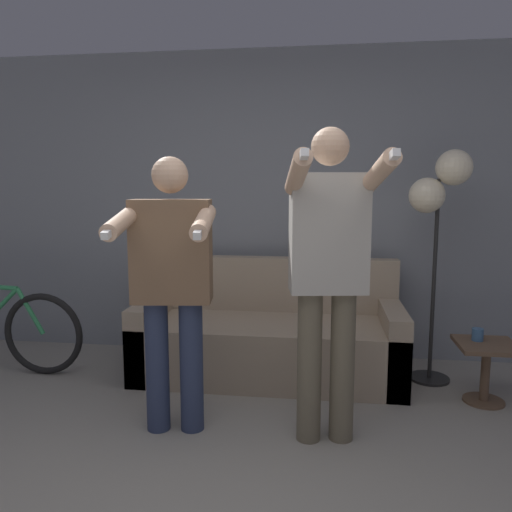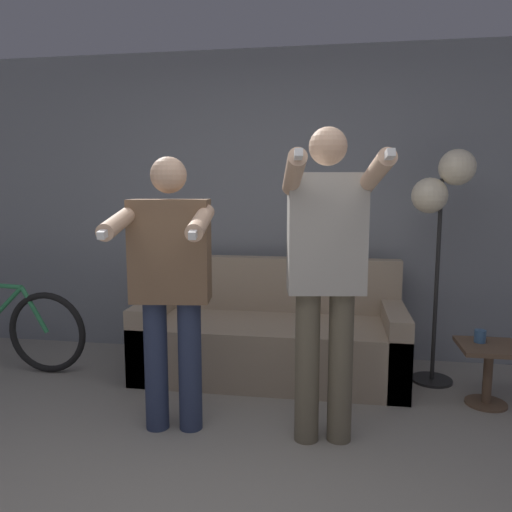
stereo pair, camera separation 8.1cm
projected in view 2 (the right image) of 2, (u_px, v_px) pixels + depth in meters
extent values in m
cube|color=gray|center=(275.00, 206.00, 4.29)|extent=(10.00, 0.05, 2.60)
cube|color=tan|center=(270.00, 348.00, 3.87)|extent=(2.02, 0.83, 0.44)
cube|color=tan|center=(276.00, 284.00, 4.15)|extent=(2.02, 0.14, 0.45)
cube|color=tan|center=(156.00, 334.00, 4.01)|extent=(0.16, 0.83, 0.58)
cube|color=tan|center=(394.00, 346.00, 3.71)|extent=(0.16, 0.83, 0.58)
cylinder|color=#2D3856|center=(156.00, 365.00, 3.00)|extent=(0.14, 0.14, 0.80)
cylinder|color=#2D3856|center=(190.00, 365.00, 3.00)|extent=(0.14, 0.14, 0.80)
cube|color=brown|center=(170.00, 251.00, 2.90)|extent=(0.48, 0.28, 0.60)
sphere|color=#D8AD8C|center=(168.00, 175.00, 2.84)|extent=(0.21, 0.21, 0.21)
cylinder|color=#D8AD8C|center=(120.00, 221.00, 2.64)|extent=(0.16, 0.52, 0.17)
cube|color=white|center=(104.00, 233.00, 2.40)|extent=(0.05, 0.13, 0.05)
cylinder|color=#D8AD8C|center=(201.00, 222.00, 2.63)|extent=(0.16, 0.52, 0.17)
cube|color=white|center=(194.00, 233.00, 2.39)|extent=(0.05, 0.13, 0.05)
cylinder|color=#6B604C|center=(307.00, 367.00, 2.85)|extent=(0.14, 0.14, 0.88)
cylinder|color=#6B604C|center=(340.00, 367.00, 2.85)|extent=(0.14, 0.14, 0.88)
cube|color=#B7B2A8|center=(326.00, 233.00, 2.75)|extent=(0.45, 0.28, 0.66)
sphere|color=#D8AD8C|center=(328.00, 146.00, 2.68)|extent=(0.21, 0.21, 0.21)
cylinder|color=#D8AD8C|center=(294.00, 174.00, 2.46)|extent=(0.17, 0.51, 0.22)
cube|color=white|center=(298.00, 156.00, 2.22)|extent=(0.06, 0.13, 0.07)
cylinder|color=#D8AD8C|center=(375.00, 174.00, 2.46)|extent=(0.17, 0.51, 0.22)
cube|color=white|center=(388.00, 156.00, 2.22)|extent=(0.06, 0.13, 0.07)
ellipsoid|color=tan|center=(328.00, 249.00, 4.04)|extent=(0.31, 0.14, 0.16)
sphere|color=tan|center=(344.00, 242.00, 4.01)|extent=(0.12, 0.12, 0.12)
ellipsoid|color=tan|center=(307.00, 255.00, 4.09)|extent=(0.17, 0.04, 0.04)
cone|color=tan|center=(342.00, 237.00, 3.99)|extent=(0.04, 0.04, 0.03)
cone|color=tan|center=(342.00, 236.00, 4.03)|extent=(0.04, 0.04, 0.03)
cylinder|color=black|center=(432.00, 380.00, 3.78)|extent=(0.30, 0.30, 0.02)
cylinder|color=black|center=(437.00, 283.00, 3.68)|extent=(0.03, 0.03, 1.52)
sphere|color=#F4E5C1|center=(457.00, 167.00, 3.55)|extent=(0.26, 0.26, 0.26)
sphere|color=#F4E5C1|center=(430.00, 195.00, 3.60)|extent=(0.26, 0.26, 0.26)
cylinder|color=brown|center=(486.00, 403.00, 3.38)|extent=(0.27, 0.27, 0.02)
cylinder|color=brown|center=(488.00, 377.00, 3.35)|extent=(0.06, 0.06, 0.39)
cube|color=brown|center=(490.00, 347.00, 3.32)|extent=(0.39, 0.39, 0.03)
cylinder|color=#3D6693|center=(480.00, 336.00, 3.38)|extent=(0.08, 0.08, 0.09)
torus|color=black|center=(47.00, 332.00, 3.93)|extent=(0.65, 0.05, 0.65)
cylinder|color=#338E56|center=(1.00, 309.00, 3.96)|extent=(0.41, 0.04, 0.40)
cylinder|color=#338E56|center=(34.00, 310.00, 3.92)|extent=(0.23, 0.04, 0.37)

